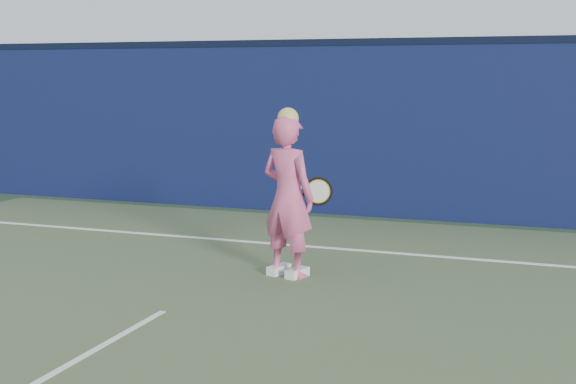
% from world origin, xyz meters
% --- Properties ---
extents(ground, '(80.00, 80.00, 0.00)m').
position_xyz_m(ground, '(0.00, 0.00, 0.00)').
color(ground, '#273D25').
rests_on(ground, ground).
extents(backstop_wall, '(24.00, 0.40, 2.50)m').
position_xyz_m(backstop_wall, '(0.00, 6.50, 1.25)').
color(backstop_wall, '#0D153B').
rests_on(backstop_wall, ground).
extents(wall_cap, '(24.00, 0.42, 0.10)m').
position_xyz_m(wall_cap, '(0.00, 6.50, 2.55)').
color(wall_cap, black).
rests_on(wall_cap, backstop_wall).
extents(player, '(0.70, 0.56, 1.76)m').
position_xyz_m(player, '(0.60, 2.59, 0.85)').
color(player, '#D35283').
rests_on(player, ground).
extents(racket, '(0.59, 0.15, 0.32)m').
position_xyz_m(racket, '(0.74, 3.06, 0.83)').
color(racket, black).
rests_on(racket, ground).
extents(court_lines, '(11.00, 12.04, 0.01)m').
position_xyz_m(court_lines, '(0.00, -0.33, 0.01)').
color(court_lines, white).
rests_on(court_lines, court_surface).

